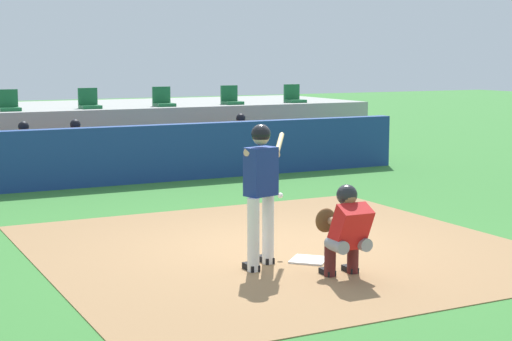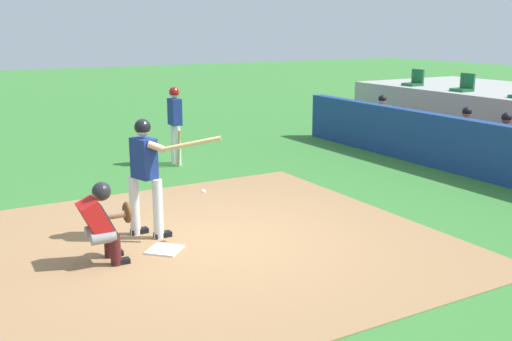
{
  "view_description": "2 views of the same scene",
  "coord_description": "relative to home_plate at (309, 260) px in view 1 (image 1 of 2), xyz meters",
  "views": [
    {
      "loc": [
        -5.26,
        -9.58,
        2.62
      ],
      "look_at": [
        0.0,
        0.7,
        1.0
      ],
      "focal_mm": 57.13,
      "sensor_mm": 36.0,
      "label": 1
    },
    {
      "loc": [
        7.55,
        -3.66,
        3.1
      ],
      "look_at": [
        0.0,
        0.7,
        1.0
      ],
      "focal_mm": 41.89,
      "sensor_mm": 36.0,
      "label": 2
    }
  ],
  "objects": [
    {
      "name": "stadium_seat_5",
      "position": [
        3.71,
        10.18,
        1.51
      ],
      "size": [
        0.46,
        0.46,
        0.48
      ],
      "color": "#196033",
      "rests_on": "stands_platform"
    },
    {
      "name": "dugout_player_1",
      "position": [
        -1.92,
        8.14,
        0.65
      ],
      "size": [
        0.49,
        0.7,
        1.3
      ],
      "color": "#939399",
      "rests_on": "ground"
    },
    {
      "name": "stadium_seat_3",
      "position": [
        0.0,
        10.18,
        1.51
      ],
      "size": [
        0.46,
        0.46,
        0.48
      ],
      "color": "#196033",
      "rests_on": "stands_platform"
    },
    {
      "name": "dugout_player_2",
      "position": [
        -0.84,
        8.14,
        0.65
      ],
      "size": [
        0.49,
        0.7,
        1.3
      ],
      "color": "#939399",
      "rests_on": "ground"
    },
    {
      "name": "stands_platform",
      "position": [
        0.0,
        11.7,
        0.68
      ],
      "size": [
        15.0,
        4.4,
        1.4
      ],
      "primitive_type": "cube",
      "color": "#9E9E99",
      "rests_on": "ground"
    },
    {
      "name": "stadium_seat_2",
      "position": [
        -1.86,
        10.18,
        1.51
      ],
      "size": [
        0.46,
        0.46,
        0.48
      ],
      "color": "#196033",
      "rests_on": "stands_platform"
    },
    {
      "name": "home_plate",
      "position": [
        0.0,
        0.0,
        0.0
      ],
      "size": [
        0.62,
        0.62,
        0.02
      ],
      "primitive_type": "cube",
      "rotation": [
        0.0,
        0.0,
        0.79
      ],
      "color": "white",
      "rests_on": "dirt_infield"
    },
    {
      "name": "dugout_wall",
      "position": [
        0.0,
        7.3,
        0.58
      ],
      "size": [
        13.0,
        0.3,
        1.2
      ],
      "primitive_type": "cube",
      "color": "navy",
      "rests_on": "ground"
    },
    {
      "name": "dirt_infield",
      "position": [
        0.0,
        0.8,
        -0.02
      ],
      "size": [
        6.4,
        6.4,
        0.01
      ],
      "primitive_type": "cube",
      "color": "#9E754C",
      "rests_on": "ground"
    },
    {
      "name": "dugout_bench",
      "position": [
        0.0,
        8.3,
        0.2
      ],
      "size": [
        11.8,
        0.44,
        0.45
      ],
      "primitive_type": "cube",
      "color": "olive",
      "rests_on": "ground"
    },
    {
      "name": "stadium_seat_4",
      "position": [
        1.86,
        10.18,
        1.51
      ],
      "size": [
        0.46,
        0.46,
        0.48
      ],
      "color": "#196033",
      "rests_on": "stands_platform"
    },
    {
      "name": "batter_at_plate",
      "position": [
        -0.68,
        0.02,
        1.01
      ],
      "size": [
        1.05,
        1.1,
        1.8
      ],
      "color": "silver",
      "rests_on": "ground"
    },
    {
      "name": "dugout_player_3",
      "position": [
        3.06,
        8.14,
        0.65
      ],
      "size": [
        0.49,
        0.7,
        1.3
      ],
      "color": "#939399",
      "rests_on": "ground"
    },
    {
      "name": "stadium_seat_6",
      "position": [
        5.57,
        10.18,
        1.51
      ],
      "size": [
        0.46,
        0.46,
        0.48
      ],
      "color": "#196033",
      "rests_on": "stands_platform"
    },
    {
      "name": "ground_plane",
      "position": [
        0.0,
        0.8,
        -0.02
      ],
      "size": [
        80.0,
        80.0,
        0.0
      ],
      "primitive_type": "plane",
      "color": "#387A33"
    },
    {
      "name": "catcher_crouched",
      "position": [
        -0.0,
        -0.84,
        0.58
      ],
      "size": [
        0.49,
        1.86,
        1.13
      ],
      "color": "gray",
      "rests_on": "ground"
    }
  ]
}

